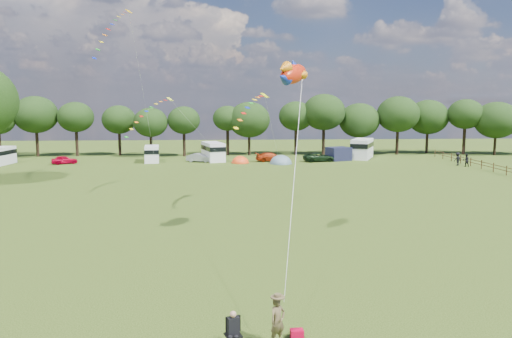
{
  "coord_description": "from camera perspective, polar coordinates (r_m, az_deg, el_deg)",
  "views": [
    {
      "loc": [
        -2.18,
        -28.34,
        8.9
      ],
      "look_at": [
        0.0,
        8.0,
        4.0
      ],
      "focal_mm": 35.0,
      "sensor_mm": 36.0,
      "label": 1
    }
  ],
  "objects": [
    {
      "name": "fish_kite",
      "position": [
        31.51,
        4.08,
        10.81
      ],
      "size": [
        2.68,
        3.28,
        1.81
      ],
      "rotation": [
        0.0,
        -0.21,
        0.96
      ],
      "color": "red",
      "rests_on": "ground"
    },
    {
      "name": "fence",
      "position": [
        72.01,
        24.93,
        0.41
      ],
      "size": [
        0.12,
        33.12,
        1.2
      ],
      "color": "#472D19",
      "rests_on": "ground"
    },
    {
      "name": "campervan_a",
      "position": [
        80.14,
        -27.16,
        1.4
      ],
      "size": [
        2.6,
        5.26,
        2.5
      ],
      "rotation": [
        0.0,
        0.0,
        1.48
      ],
      "color": "silver",
      "rests_on": "ground"
    },
    {
      "name": "awning_navy",
      "position": [
        77.56,
        9.4,
        1.72
      ],
      "size": [
        3.96,
        3.6,
        2.03
      ],
      "primitive_type": "cube",
      "rotation": [
        0.0,
        0.0,
        0.35
      ],
      "color": "#191B35",
      "rests_on": "ground"
    },
    {
      "name": "tree_line",
      "position": [
        83.71,
        1.7,
        5.91
      ],
      "size": [
        102.98,
        10.98,
        10.27
      ],
      "color": "black",
      "rests_on": "ground"
    },
    {
      "name": "ground_plane",
      "position": [
        29.79,
        0.94,
        -9.72
      ],
      "size": [
        180.0,
        180.0,
        0.0
      ],
      "primitive_type": "plane",
      "color": "black",
      "rests_on": "ground"
    },
    {
      "name": "kite_flyer",
      "position": [
        19.19,
        2.49,
        -16.97
      ],
      "size": [
        0.79,
        0.73,
        1.81
      ],
      "primitive_type": "imported",
      "rotation": [
        0.0,
        0.0,
        0.59
      ],
      "color": "brown",
      "rests_on": "ground"
    },
    {
      "name": "tent_greyblue",
      "position": [
        72.59,
        2.86,
        0.63
      ],
      "size": [
        3.34,
        3.65,
        2.48
      ],
      "color": "slate",
      "rests_on": "ground"
    },
    {
      "name": "car_c",
      "position": [
        75.4,
        1.7,
        1.39
      ],
      "size": [
        4.66,
        2.5,
        1.33
      ],
      "primitive_type": "imported",
      "rotation": [
        0.0,
        0.0,
        1.72
      ],
      "color": "#A92F0C",
      "rests_on": "ground"
    },
    {
      "name": "walker_a",
      "position": [
        75.04,
        22.88,
        0.93
      ],
      "size": [
        0.89,
        0.58,
        1.78
      ],
      "primitive_type": "imported",
      "rotation": [
        0.0,
        0.0,
        3.09
      ],
      "color": "black",
      "rests_on": "ground"
    },
    {
      "name": "kite_bag",
      "position": [
        19.96,
        4.69,
        -18.28
      ],
      "size": [
        0.51,
        0.36,
        0.35
      ],
      "primitive_type": "cube",
      "rotation": [
        0.0,
        0.0,
        0.06
      ],
      "color": "#B40126",
      "rests_on": "ground"
    },
    {
      "name": "car_a",
      "position": [
        77.23,
        -21.05,
        0.99
      ],
      "size": [
        3.94,
        2.76,
        1.22
      ],
      "primitive_type": "imported",
      "rotation": [
        0.0,
        0.0,
        1.97
      ],
      "color": "#B60021",
      "rests_on": "ground"
    },
    {
      "name": "streamer_kite_b",
      "position": [
        49.87,
        -11.76,
        6.6
      ],
      "size": [
        4.14,
        4.66,
        3.78
      ],
      "rotation": [
        0.0,
        0.0,
        1.16
      ],
      "color": "yellow",
      "rests_on": "ground"
    },
    {
      "name": "tent_orange",
      "position": [
        73.37,
        -1.81,
        0.71
      ],
      "size": [
        2.62,
        2.87,
        2.05
      ],
      "color": "#F74715",
      "rests_on": "ground"
    },
    {
      "name": "streamer_kite_c",
      "position": [
        40.69,
        -0.28,
        7.41
      ],
      "size": [
        3.17,
        5.07,
        2.83
      ],
      "rotation": [
        0.0,
        0.0,
        1.05
      ],
      "color": "#CDD809",
      "rests_on": "ground"
    },
    {
      "name": "campervan_c",
      "position": [
        76.18,
        -4.92,
        2.07
      ],
      "size": [
        3.92,
        6.21,
        2.82
      ],
      "rotation": [
        0.0,
        0.0,
        1.85
      ],
      "color": "white",
      "rests_on": "ground"
    },
    {
      "name": "campervan_b",
      "position": [
        76.2,
        -11.82,
        1.77
      ],
      "size": [
        2.68,
        5.11,
        2.4
      ],
      "rotation": [
        0.0,
        0.0,
        1.7
      ],
      "color": "white",
      "rests_on": "ground"
    },
    {
      "name": "car_d",
      "position": [
        75.71,
        7.22,
        1.35
      ],
      "size": [
        5.08,
        2.91,
        1.31
      ],
      "primitive_type": "imported",
      "rotation": [
        0.0,
        0.0,
        1.73
      ],
      "color": "black",
      "rests_on": "ground"
    },
    {
      "name": "streamer_kite_a",
      "position": [
        57.1,
        -15.85,
        15.51
      ],
      "size": [
        3.27,
        5.67,
        5.79
      ],
      "rotation": [
        0.0,
        0.0,
        1.21
      ],
      "color": "#FFB100",
      "rests_on": "ground"
    },
    {
      "name": "campervan_d",
      "position": [
        80.84,
        12.03,
        2.36
      ],
      "size": [
        5.08,
        6.87,
        3.1
      ],
      "rotation": [
        0.0,
        0.0,
        1.14
      ],
      "color": "white",
      "rests_on": "ground"
    },
    {
      "name": "walker_b",
      "position": [
        75.95,
        22.04,
        1.07
      ],
      "size": [
        1.32,
        1.0,
        1.86
      ],
      "primitive_type": "imported",
      "rotation": [
        0.0,
        0.0,
        3.57
      ],
      "color": "black",
      "rests_on": "ground"
    },
    {
      "name": "camp_chair",
      "position": [
        18.99,
        -2.63,
        -17.43
      ],
      "size": [
        0.71,
        0.72,
        1.42
      ],
      "rotation": [
        0.0,
        0.0,
        0.29
      ],
      "color": "#99999E",
      "rests_on": "ground"
    },
    {
      "name": "car_b",
      "position": [
        74.93,
        -6.45,
        1.29
      ],
      "size": [
        3.9,
        2.39,
        1.29
      ],
      "primitive_type": "imported",
      "rotation": [
        0.0,
        0.0,
        1.27
      ],
      "color": "gray",
      "rests_on": "ground"
    }
  ]
}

